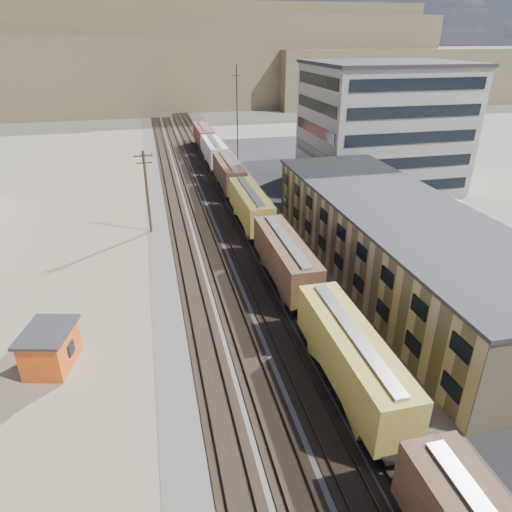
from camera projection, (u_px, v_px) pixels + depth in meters
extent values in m
cube|color=#4C4742|center=(211.00, 205.00, 64.98)|extent=(18.00, 200.00, 0.06)
cube|color=#806E58|center=(49.00, 247.00, 52.10)|extent=(24.00, 180.00, 0.03)
cube|color=#232326|center=(404.00, 231.00, 56.36)|extent=(26.00, 120.00, 0.04)
cube|color=black|center=(175.00, 207.00, 63.92)|extent=(2.60, 200.00, 0.08)
cube|color=#38281E|center=(170.00, 207.00, 63.72)|extent=(0.08, 200.00, 0.16)
cube|color=#38281E|center=(180.00, 206.00, 64.01)|extent=(0.08, 200.00, 0.16)
cube|color=black|center=(197.00, 206.00, 64.53)|extent=(2.60, 200.00, 0.08)
cube|color=#38281E|center=(192.00, 205.00, 64.33)|extent=(0.08, 200.00, 0.16)
cube|color=#38281E|center=(202.00, 205.00, 64.63)|extent=(0.08, 200.00, 0.16)
cube|color=black|center=(218.00, 204.00, 65.15)|extent=(2.60, 200.00, 0.08)
cube|color=#38281E|center=(213.00, 204.00, 64.95)|extent=(0.08, 200.00, 0.16)
cube|color=#38281E|center=(223.00, 203.00, 65.25)|extent=(0.08, 200.00, 0.16)
cube|color=black|center=(237.00, 203.00, 65.73)|extent=(2.60, 200.00, 0.08)
cube|color=#38281E|center=(232.00, 202.00, 65.53)|extent=(0.08, 200.00, 0.16)
cube|color=#38281E|center=(242.00, 202.00, 65.82)|extent=(0.08, 200.00, 0.16)
cube|color=black|center=(384.00, 438.00, 26.41)|extent=(2.20, 2.20, 0.90)
cube|color=black|center=(322.00, 337.00, 35.31)|extent=(2.20, 2.20, 0.90)
cube|color=#B0922E|center=(351.00, 355.00, 29.92)|extent=(3.00, 13.34, 3.40)
cube|color=#B7B7B2|center=(354.00, 332.00, 29.15)|extent=(0.90, 12.32, 0.16)
cube|color=black|center=(301.00, 303.00, 39.73)|extent=(2.20, 2.20, 0.90)
cube|color=black|center=(271.00, 254.00, 48.63)|extent=(2.20, 2.20, 0.90)
cube|color=#432E1C|center=(285.00, 257.00, 43.25)|extent=(3.00, 13.34, 3.40)
cube|color=#B7B7B2|center=(286.00, 239.00, 42.47)|extent=(0.90, 12.32, 0.16)
cube|color=black|center=(260.00, 236.00, 53.06)|extent=(2.20, 2.20, 0.90)
cube|color=black|center=(242.00, 208.00, 61.95)|extent=(2.20, 2.20, 0.90)
cube|color=#B0922E|center=(250.00, 205.00, 56.57)|extent=(3.00, 13.34, 3.40)
cube|color=#B7B7B2|center=(250.00, 191.00, 55.80)|extent=(0.90, 12.33, 0.16)
cube|color=black|center=(235.00, 196.00, 66.38)|extent=(2.20, 2.20, 0.90)
cube|color=black|center=(224.00, 177.00, 75.28)|extent=(2.20, 2.20, 0.90)
cube|color=#432E1C|center=(229.00, 173.00, 69.89)|extent=(3.00, 13.34, 3.40)
cube|color=#B7B7B2|center=(229.00, 161.00, 69.12)|extent=(0.90, 12.33, 0.16)
cube|color=black|center=(219.00, 169.00, 79.71)|extent=(2.20, 2.20, 0.90)
cube|color=black|center=(211.00, 156.00, 88.60)|extent=(2.20, 2.20, 0.90)
cube|color=beige|center=(214.00, 151.00, 83.22)|extent=(3.00, 13.34, 3.40)
cube|color=#B7B7B2|center=(214.00, 141.00, 82.44)|extent=(0.90, 12.32, 0.16)
cube|color=black|center=(207.00, 150.00, 93.03)|extent=(2.20, 2.20, 0.90)
cube|color=black|center=(201.00, 140.00, 101.93)|extent=(2.20, 2.20, 0.90)
cube|color=maroon|center=(204.00, 135.00, 96.54)|extent=(3.00, 13.34, 3.40)
cube|color=#B7B7B2|center=(203.00, 126.00, 95.77)|extent=(0.90, 12.32, 0.16)
cube|color=tan|center=(397.00, 243.00, 44.64)|extent=(12.00, 40.00, 7.00)
cube|color=#2D2D30|center=(402.00, 208.00, 43.08)|extent=(12.40, 40.40, 0.30)
cube|color=black|center=(338.00, 261.00, 43.96)|extent=(0.12, 36.00, 1.20)
cube|color=black|center=(341.00, 232.00, 42.66)|extent=(0.12, 36.00, 1.20)
cube|color=#9E998E|center=(382.00, 127.00, 71.23)|extent=(22.00, 18.00, 18.00)
cube|color=#2D2D30|center=(389.00, 63.00, 67.22)|extent=(22.60, 18.60, 0.50)
cube|color=black|center=(315.00, 130.00, 68.95)|extent=(0.12, 16.00, 16.00)
cube|color=black|center=(412.00, 138.00, 63.29)|extent=(20.00, 0.12, 16.00)
cylinder|color=#382619|center=(147.00, 193.00, 54.05)|extent=(0.32, 0.32, 10.00)
cube|color=#382619|center=(143.00, 156.00, 52.14)|extent=(2.20, 0.14, 0.14)
cube|color=#382619|center=(144.00, 163.00, 52.49)|extent=(1.90, 0.14, 0.14)
cylinder|color=black|center=(148.00, 154.00, 52.20)|extent=(0.08, 0.08, 0.22)
cylinder|color=black|center=(237.00, 127.00, 71.08)|extent=(0.16, 0.16, 18.00)
cube|color=black|center=(236.00, 75.00, 67.81)|extent=(1.20, 0.08, 0.08)
cube|color=brown|center=(221.00, 61.00, 159.44)|extent=(140.00, 45.00, 28.00)
cube|color=brown|center=(415.00, 75.00, 167.27)|extent=(110.00, 38.00, 18.00)
cube|color=brown|center=(133.00, 53.00, 169.92)|extent=(200.00, 60.00, 32.00)
cube|color=#D95214|center=(51.00, 350.00, 32.74)|extent=(3.76, 4.47, 2.91)
cube|color=#2D2D30|center=(46.00, 332.00, 32.06)|extent=(4.23, 4.94, 0.24)
cube|color=black|center=(71.00, 349.00, 32.68)|extent=(0.33, 0.96, 0.97)
imported|color=navy|center=(386.00, 200.00, 64.61)|extent=(6.61, 5.34, 1.67)
imported|color=silver|center=(457.00, 206.00, 62.36)|extent=(2.84, 5.15, 1.66)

